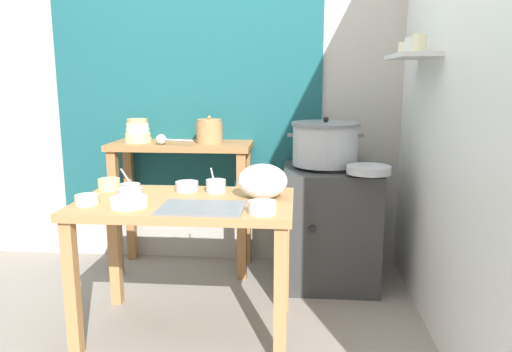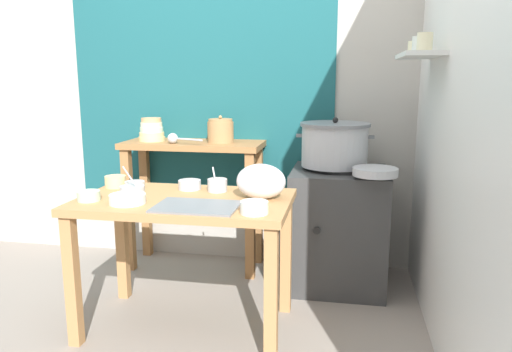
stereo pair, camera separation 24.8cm
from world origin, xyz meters
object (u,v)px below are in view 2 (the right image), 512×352
object	(u,v)px
steamer_pot	(335,145)
prep_bowl_0	(132,190)
ladle	(174,138)
serving_tray	(197,206)
prep_bowl_1	(128,198)
prep_table	(185,219)
stove_block	(338,227)
prep_bowl_2	(89,195)
back_shelf_table	(194,173)
prep_bowl_7	(254,207)
prep_bowl_5	(115,181)
prep_bowl_4	(135,185)
plastic_bag	(261,181)
prep_bowl_6	(217,185)
prep_bowl_3	(190,184)
bowl_stack_enamel	(152,131)
clay_pot	(221,131)
wide_pan	(375,172)

from	to	relation	value
steamer_pot	prep_bowl_0	distance (m)	1.28
ladle	prep_bowl_0	distance (m)	0.76
serving_tray	prep_bowl_1	size ratio (longest dim) A/B	2.23
prep_table	stove_block	world-z (taller)	stove_block
prep_bowl_2	prep_table	bearing A→B (deg)	17.04
prep_table	prep_bowl_1	bearing A→B (deg)	-146.74
back_shelf_table	prep_bowl_7	xyz separation A→B (m)	(0.63, -1.09, 0.07)
prep_bowl_5	prep_bowl_4	bearing A→B (deg)	-9.61
prep_bowl_0	prep_bowl_4	xyz separation A→B (m)	(-0.05, 0.14, -0.00)
steamer_pot	prep_bowl_2	world-z (taller)	steamer_pot
prep_table	plastic_bag	xyz separation A→B (m)	(0.39, 0.06, 0.20)
back_shelf_table	steamer_pot	distance (m)	1.00
stove_block	prep_bowl_6	world-z (taller)	prep_bowl_6
prep_bowl_3	prep_bowl_5	bearing A→B (deg)	-176.93
prep_bowl_7	ladle	bearing A→B (deg)	126.80
prep_bowl_5	back_shelf_table	bearing A→B (deg)	69.95
prep_bowl_6	prep_bowl_7	bearing A→B (deg)	-55.28
prep_bowl_1	prep_bowl_3	world-z (taller)	prep_bowl_3
prep_bowl_6	bowl_stack_enamel	bearing A→B (deg)	133.80
prep_table	back_shelf_table	world-z (taller)	back_shelf_table
prep_bowl_1	prep_bowl_7	size ratio (longest dim) A/B	1.39
prep_bowl_2	prep_bowl_5	distance (m)	0.32
stove_block	prep_bowl_5	distance (m)	1.42
back_shelf_table	steamer_pot	world-z (taller)	steamer_pot
serving_tray	prep_bowl_0	xyz separation A→B (m)	(-0.41, 0.19, 0.02)
clay_pot	prep_bowl_1	distance (m)	1.07
back_shelf_table	prep_bowl_2	distance (m)	1.03
prep_bowl_1	prep_table	bearing A→B (deg)	33.26
prep_bowl_1	ladle	bearing A→B (deg)	94.87
ladle	wide_pan	distance (m)	1.34
bowl_stack_enamel	plastic_bag	size ratio (longest dim) A/B	0.71
steamer_pot	clay_pot	size ratio (longest dim) A/B	2.63
wide_pan	plastic_bag	bearing A→B (deg)	-144.77
prep_bowl_1	prep_bowl_7	bearing A→B (deg)	-5.94
clay_pot	prep_bowl_2	xyz separation A→B (m)	(-0.43, -1.00, -0.23)
clay_pot	serving_tray	world-z (taller)	clay_pot
prep_bowl_3	serving_tray	bearing A→B (deg)	-67.36
prep_bowl_2	prep_bowl_5	size ratio (longest dim) A/B	0.97
prep_bowl_1	prep_bowl_7	world-z (taller)	prep_bowl_7
bowl_stack_enamel	prep_bowl_1	size ratio (longest dim) A/B	1.01
stove_block	wide_pan	distance (m)	0.53
prep_bowl_4	prep_bowl_6	xyz separation A→B (m)	(0.47, 0.02, 0.01)
ladle	prep_bowl_4	bearing A→B (deg)	-92.56
prep_bowl_0	prep_bowl_7	bearing A→B (deg)	-19.00
back_shelf_table	clay_pot	size ratio (longest dim) A/B	5.20
back_shelf_table	prep_bowl_2	xyz separation A→B (m)	(-0.24, -1.00, 0.07)
plastic_bag	prep_bowl_6	xyz separation A→B (m)	(-0.26, 0.12, -0.05)
serving_tray	prep_bowl_4	xyz separation A→B (m)	(-0.46, 0.33, 0.02)
stove_block	prep_bowl_1	xyz separation A→B (m)	(-1.03, -0.89, 0.36)
bowl_stack_enamel	prep_bowl_2	distance (m)	1.03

